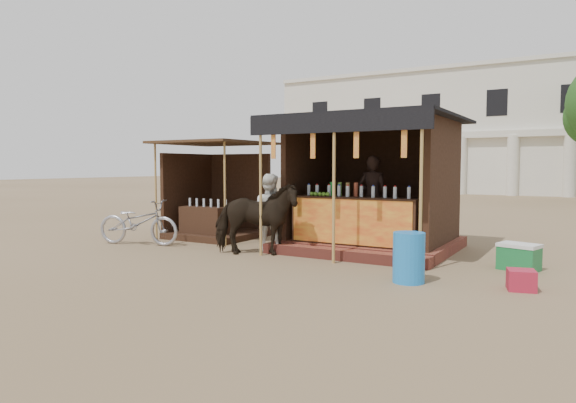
# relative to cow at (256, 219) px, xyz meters

# --- Properties ---
(ground) EXTENTS (120.00, 120.00, 0.00)m
(ground) POSITION_rel_cow_xyz_m (0.70, -1.53, -0.73)
(ground) COLOR #846B4C
(ground) RESTS_ON ground
(main_stall) EXTENTS (3.60, 3.61, 2.78)m
(main_stall) POSITION_rel_cow_xyz_m (1.70, 1.83, 0.30)
(main_stall) COLOR brown
(main_stall) RESTS_ON ground
(secondary_stall) EXTENTS (2.40, 2.40, 2.38)m
(secondary_stall) POSITION_rel_cow_xyz_m (-2.46, 1.71, 0.12)
(secondary_stall) COLOR #392014
(secondary_stall) RESTS_ON ground
(cow) EXTENTS (1.90, 1.45, 1.46)m
(cow) POSITION_rel_cow_xyz_m (0.00, 0.00, 0.00)
(cow) COLOR black
(cow) RESTS_ON ground
(motorbike) EXTENTS (2.07, 1.18, 1.03)m
(motorbike) POSITION_rel_cow_xyz_m (-3.05, -0.23, -0.22)
(motorbike) COLOR #A0A0A9
(motorbike) RESTS_ON ground
(bystander) EXTENTS (0.93, 0.82, 1.62)m
(bystander) POSITION_rel_cow_xyz_m (-0.00, 0.47, 0.08)
(bystander) COLOR white
(bystander) RESTS_ON ground
(blue_barrel) EXTENTS (0.63, 0.63, 0.77)m
(blue_barrel) POSITION_rel_cow_xyz_m (3.37, -0.81, -0.34)
(blue_barrel) COLOR #1C7DD6
(blue_barrel) RESTS_ON ground
(red_crate) EXTENTS (0.45, 0.45, 0.30)m
(red_crate) POSITION_rel_cow_xyz_m (4.92, -0.47, -0.58)
(red_crate) COLOR #A41B31
(red_crate) RESTS_ON ground
(cooler) EXTENTS (0.74, 0.60, 0.46)m
(cooler) POSITION_rel_cow_xyz_m (4.72, 1.07, -0.50)
(cooler) COLOR #197436
(cooler) RESTS_ON ground
(background_building) EXTENTS (26.00, 7.45, 8.18)m
(background_building) POSITION_rel_cow_xyz_m (-1.30, 28.42, 3.25)
(background_building) COLOR silver
(background_building) RESTS_ON ground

